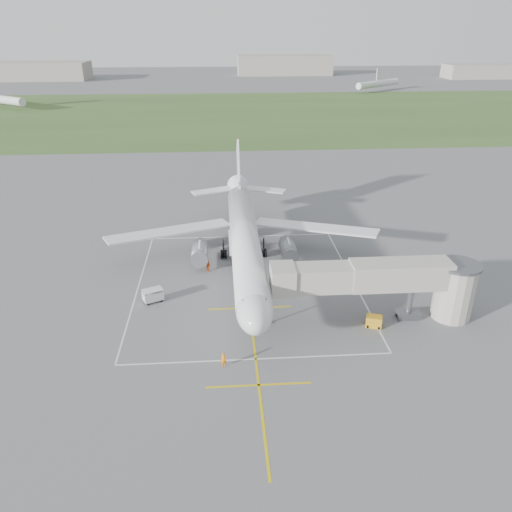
{
  "coord_description": "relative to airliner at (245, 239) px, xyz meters",
  "views": [
    {
      "loc": [
        -2.93,
        -61.08,
        30.84
      ],
      "look_at": [
        1.18,
        -4.0,
        4.0
      ],
      "focal_mm": 35.0,
      "sensor_mm": 36.0,
      "label": 1
    }
  ],
  "objects": [
    {
      "name": "ramp_worker_wing",
      "position": [
        -5.1,
        -0.51,
        -3.62
      ],
      "size": [
        0.95,
        0.92,
        1.55
      ],
      "primitive_type": "imported",
      "rotation": [
        0.0,
        0.0,
        2.47
      ],
      "color": "#DD4106",
      "rests_on": "ground"
    },
    {
      "name": "distant_aircraft",
      "position": [
        -7.13,
        170.55,
        -0.8
      ],
      "size": [
        193.22,
        64.54,
        8.85
      ],
      "color": "silver",
      "rests_on": "ground"
    },
    {
      "name": "grass_strip",
      "position": [
        0.0,
        129.25,
        -4.38
      ],
      "size": [
        700.0,
        120.0,
        0.02
      ],
      "primitive_type": "cube",
      "color": "#355223",
      "rests_on": "ground"
    },
    {
      "name": "distant_hangars",
      "position": [
        -16.15,
        264.44,
        0.78
      ],
      "size": [
        345.0,
        49.0,
        12.0
      ],
      "color": "gray",
      "rests_on": "ground"
    },
    {
      "name": "apron_markings",
      "position": [
        0.0,
        -6.57,
        -4.38
      ],
      "size": [
        28.2,
        60.0,
        0.01
      ],
      "color": "gold",
      "rests_on": "ground"
    },
    {
      "name": "jet_bridge",
      "position": [
        15.72,
        -14.25,
        0.35
      ],
      "size": [
        23.4,
        5.0,
        7.2
      ],
      "color": "#A9A399",
      "rests_on": "ground"
    },
    {
      "name": "gpu_unit",
      "position": [
        13.58,
        -15.7,
        -3.75
      ],
      "size": [
        2.02,
        1.68,
        1.31
      ],
      "rotation": [
        0.0,
        0.0,
        -0.33
      ],
      "color": "orange",
      "rests_on": "ground"
    },
    {
      "name": "ground",
      "position": [
        0.0,
        -0.75,
        -4.39
      ],
      "size": [
        700.0,
        700.0,
        0.0
      ],
      "primitive_type": "plane",
      "color": "#535456",
      "rests_on": "ground"
    },
    {
      "name": "baggage_cart",
      "position": [
        -11.63,
        -8.37,
        -3.56
      ],
      "size": [
        2.72,
        2.25,
        1.64
      ],
      "rotation": [
        0.0,
        0.0,
        0.42
      ],
      "color": "silver",
      "rests_on": "ground"
    },
    {
      "name": "ramp_worker_nose",
      "position": [
        -3.23,
        -21.7,
        -3.62
      ],
      "size": [
        0.63,
        0.48,
        1.55
      ],
      "primitive_type": "imported",
      "rotation": [
        0.0,
        0.0,
        -0.2
      ],
      "color": "orange",
      "rests_on": "ground"
    },
    {
      "name": "airliner",
      "position": [
        0.0,
        0.0,
        0.0
      ],
      "size": [
        38.93,
        46.75,
        13.52
      ],
      "color": "silver",
      "rests_on": "ground"
    }
  ]
}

